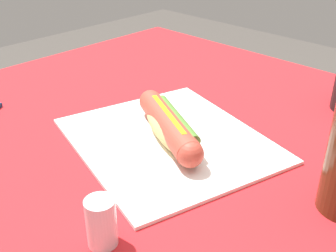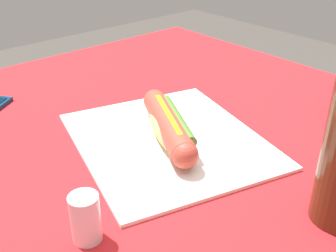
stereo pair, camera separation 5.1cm
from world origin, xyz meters
TOP-DOWN VIEW (x-y plane):
  - dining_table at (0.00, 0.00)m, footprint 0.97×0.89m
  - paper_wrapper at (0.04, -0.05)m, footprint 0.39×0.37m
  - hot_dog at (0.04, -0.05)m, footprint 0.21×0.13m
  - salt_shaker at (0.15, -0.27)m, footprint 0.04×0.04m

SIDE VIEW (x-z plane):
  - dining_table at x=0.00m, z-range 0.23..0.99m
  - paper_wrapper at x=0.04m, z-range 0.76..0.77m
  - salt_shaker at x=0.15m, z-range 0.76..0.82m
  - hot_dog at x=0.04m, z-range 0.77..0.82m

